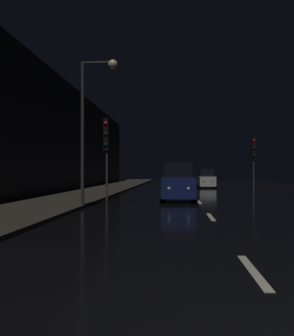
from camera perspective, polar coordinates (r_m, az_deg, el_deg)
name	(u,v)px	position (r m, az deg, el deg)	size (l,w,h in m)	color
ground	(192,194)	(27.89, 7.08, -3.99)	(27.68, 84.00, 0.02)	black
sidewalk_left	(93,192)	(28.57, -8.45, -3.73)	(4.40, 84.00, 0.15)	#38332B
building_facade_left	(44,131)	(26.04, -15.77, 5.52)	(0.80, 63.00, 8.82)	black
lane_centerline	(212,218)	(13.51, 10.01, -7.65)	(0.16, 15.94, 0.01)	beige
traffic_light_far_left	(107,141)	(21.87, -6.28, 4.25)	(0.37, 0.48, 4.82)	#38383A
traffic_light_far_right	(254,152)	(32.36, 16.25, 2.38)	(0.31, 0.46, 4.58)	#38383A
streetlamp_overhead	(93,109)	(17.15, -8.43, 9.06)	(1.70, 0.44, 6.78)	#2D2D30
car_approaching_headlights	(178,183)	(21.21, 4.89, -2.35)	(2.01, 4.36, 2.20)	#141E51
car_distant_taillights	(207,179)	(37.59, 9.24, -1.75)	(1.73, 3.74, 1.89)	silver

